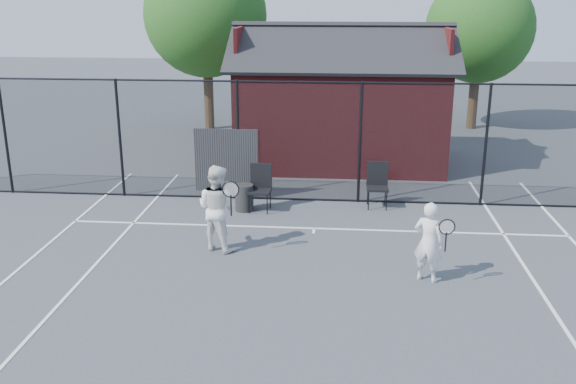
# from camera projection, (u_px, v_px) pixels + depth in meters

# --- Properties ---
(ground) EXTENTS (80.00, 80.00, 0.00)m
(ground) POSITION_uv_depth(u_px,v_px,m) (306.00, 288.00, 11.38)
(ground) COLOR #404449
(ground) RESTS_ON ground
(court_lines) EXTENTS (11.02, 18.00, 0.01)m
(court_lines) POSITION_uv_depth(u_px,v_px,m) (301.00, 324.00, 10.12)
(court_lines) COLOR white
(court_lines) RESTS_ON ground
(fence) EXTENTS (22.04, 3.00, 3.00)m
(fence) POSITION_uv_depth(u_px,v_px,m) (306.00, 144.00, 15.72)
(fence) COLOR black
(fence) RESTS_ON ground
(clubhouse) EXTENTS (6.50, 4.36, 4.19)m
(clubhouse) POSITION_uv_depth(u_px,v_px,m) (341.00, 110.00, 19.41)
(clubhouse) COLOR maroon
(clubhouse) RESTS_ON ground
(tree_left) EXTENTS (4.48, 4.48, 6.44)m
(tree_left) POSITION_uv_depth(u_px,v_px,m) (206.00, 16.00, 23.33)
(tree_left) COLOR #342515
(tree_left) RESTS_ON ground
(tree_right) EXTENTS (3.97, 3.97, 5.70)m
(tree_right) POSITION_uv_depth(u_px,v_px,m) (479.00, 29.00, 23.60)
(tree_right) COLOR #342515
(tree_right) RESTS_ON ground
(player_front) EXTENTS (0.72, 0.59, 1.50)m
(player_front) POSITION_uv_depth(u_px,v_px,m) (429.00, 242.00, 11.46)
(player_front) COLOR white
(player_front) RESTS_ON ground
(player_back) EXTENTS (1.05, 0.96, 1.76)m
(player_back) POSITION_uv_depth(u_px,v_px,m) (217.00, 208.00, 12.87)
(player_back) COLOR white
(player_back) RESTS_ON ground
(chair_left) EXTENTS (0.55, 0.57, 1.09)m
(chair_left) POSITION_uv_depth(u_px,v_px,m) (260.00, 189.00, 15.22)
(chair_left) COLOR black
(chair_left) RESTS_ON ground
(chair_right) EXTENTS (0.53, 0.55, 1.08)m
(chair_right) POSITION_uv_depth(u_px,v_px,m) (378.00, 186.00, 15.47)
(chair_right) COLOR black
(chair_right) RESTS_ON ground
(waste_bin) EXTENTS (0.46, 0.46, 0.64)m
(waste_bin) POSITION_uv_depth(u_px,v_px,m) (244.00, 198.00, 15.33)
(waste_bin) COLOR #262626
(waste_bin) RESTS_ON ground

